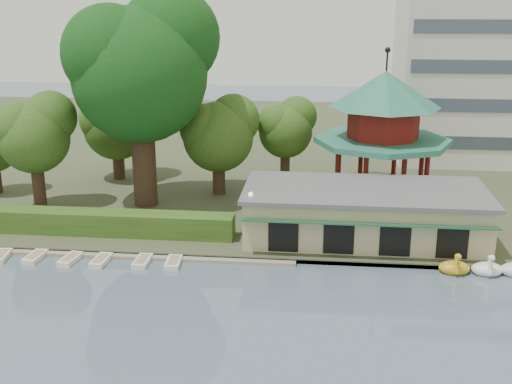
# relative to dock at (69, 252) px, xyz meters

# --- Properties ---
(shore) EXTENTS (220.00, 70.00, 0.40)m
(shore) POSITION_rel_dock_xyz_m (12.00, 34.80, 0.08)
(shore) COLOR #424930
(shore) RESTS_ON ground
(embankment) EXTENTS (220.00, 0.60, 0.30)m
(embankment) POSITION_rel_dock_xyz_m (12.00, 0.10, 0.03)
(embankment) COLOR gray
(embankment) RESTS_ON ground
(dock) EXTENTS (34.00, 1.60, 0.24)m
(dock) POSITION_rel_dock_xyz_m (0.00, 0.00, 0.00)
(dock) COLOR gray
(dock) RESTS_ON ground
(boathouse) EXTENTS (18.60, 9.39, 3.90)m
(boathouse) POSITION_rel_dock_xyz_m (22.00, 4.77, 2.25)
(boathouse) COLOR tan
(boathouse) RESTS_ON shore
(pavilion) EXTENTS (12.40, 12.40, 13.50)m
(pavilion) POSITION_rel_dock_xyz_m (24.00, 14.80, 7.36)
(pavilion) COLOR tan
(pavilion) RESTS_ON shore
(hedge) EXTENTS (30.00, 2.00, 1.80)m
(hedge) POSITION_rel_dock_xyz_m (-3.00, 3.30, 1.18)
(hedge) COLOR #365A1D
(hedge) RESTS_ON shore
(lamp_post) EXTENTS (0.36, 0.36, 4.28)m
(lamp_post) POSITION_rel_dock_xyz_m (13.50, 1.80, 3.22)
(lamp_post) COLOR black
(lamp_post) RESTS_ON shore
(big_tree) EXTENTS (12.76, 11.89, 18.91)m
(big_tree) POSITION_rel_dock_xyz_m (3.16, 10.99, 12.82)
(big_tree) COLOR #3A281C
(big_tree) RESTS_ON shore
(small_trees) EXTENTS (38.85, 16.51, 10.28)m
(small_trees) POSITION_rel_dock_xyz_m (-0.97, 14.37, 6.26)
(small_trees) COLOR #3A281C
(small_trees) RESTS_ON shore
(moored_rowboats) EXTENTS (24.32, 2.73, 0.36)m
(moored_rowboats) POSITION_rel_dock_xyz_m (-3.26, -1.37, 0.06)
(moored_rowboats) COLOR white
(moored_rowboats) RESTS_ON ground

